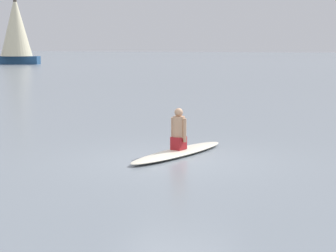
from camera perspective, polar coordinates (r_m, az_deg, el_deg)
name	(u,v)px	position (r m, az deg, el deg)	size (l,w,h in m)	color
ground_plane	(175,161)	(12.45, 0.75, -3.51)	(400.00, 400.00, 0.00)	gray
surfboard	(179,152)	(13.12, 1.06, -2.62)	(3.38, 0.64, 0.13)	silver
person_paddler	(179,131)	(13.04, 1.07, -0.48)	(0.42, 0.36, 0.95)	#A51E23
sailboat_near_left	(16,28)	(79.29, -14.90, 9.38)	(6.17, 5.27, 10.13)	navy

